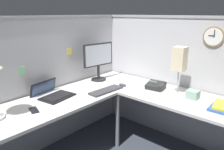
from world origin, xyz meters
name	(u,v)px	position (x,y,z in m)	size (l,w,h in m)	color
cubicle_wall_back	(44,84)	(-0.36, 0.87, 0.79)	(2.57, 0.12, 1.58)	#B2B2B7
cubicle_wall_right	(179,80)	(0.87, -0.27, 0.79)	(0.12, 2.37, 1.58)	#B2B2B7
desk	(114,113)	(-0.15, -0.05, 0.63)	(2.35, 2.15, 0.73)	silver
monitor	(98,59)	(0.33, 0.64, 1.02)	(0.46, 0.20, 0.50)	#232326
laptop	(51,94)	(-0.43, 0.62, 0.75)	(0.39, 0.43, 0.22)	black
keyboard	(106,91)	(0.07, 0.26, 0.74)	(0.43, 0.14, 0.02)	#38383D
computer_mouse	(122,85)	(0.34, 0.23, 0.75)	(0.06, 0.10, 0.03)	#38383D
cell_phone	(34,110)	(-0.76, 0.42, 0.73)	(0.07, 0.14, 0.01)	black
office_phone	(156,86)	(0.53, -0.13, 0.77)	(0.22, 0.23, 0.11)	#232326
book_stack	(224,107)	(0.45, -0.91, 0.75)	(0.30, 0.23, 0.04)	#335999
desk_lamp_paper	(179,60)	(0.55, -0.39, 1.11)	(0.13, 0.13, 0.53)	#B7BABF
tissue_box	(193,94)	(0.52, -0.58, 0.78)	(0.12, 0.12, 0.09)	#8CAD99
wall_clock	(214,37)	(0.82, -0.63, 1.36)	(0.04, 0.22, 0.22)	olive
pinned_note_middle	(69,51)	(0.00, 0.82, 1.14)	(0.07, 0.00, 0.08)	#EAD84C
pinned_note_rightmost	(22,71)	(-0.64, 0.82, 1.02)	(0.08, 0.00, 0.09)	#8CCC99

